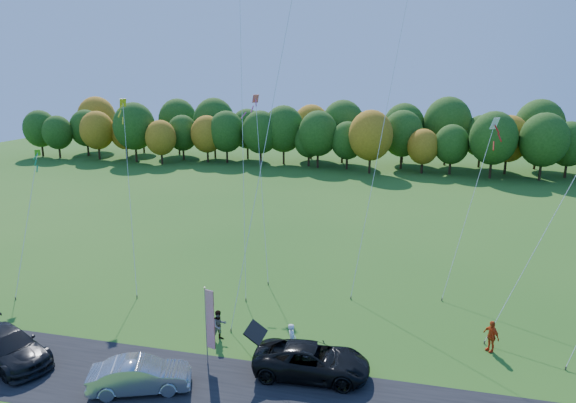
% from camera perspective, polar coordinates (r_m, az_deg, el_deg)
% --- Properties ---
extents(ground, '(160.00, 160.00, 0.00)m').
position_cam_1_polar(ground, '(29.16, -2.91, -16.36)').
color(ground, '#235616').
extents(asphalt_strip, '(90.00, 6.00, 0.01)m').
position_cam_1_polar(asphalt_strip, '(25.96, -5.59, -20.66)').
color(asphalt_strip, black).
rests_on(asphalt_strip, ground).
extents(tree_line, '(116.00, 12.00, 10.00)m').
position_cam_1_polar(tree_line, '(80.74, 8.27, 3.46)').
color(tree_line, '#1E4711').
rests_on(tree_line, ground).
extents(black_suv, '(5.94, 2.97, 1.61)m').
position_cam_1_polar(black_suv, '(26.88, 2.64, -17.24)').
color(black_suv, black).
rests_on(black_suv, ground).
extents(silver_sedan, '(5.03, 3.28, 1.56)m').
position_cam_1_polar(silver_sedan, '(26.75, -16.11, -18.07)').
color(silver_sedan, '#9E9DA1').
rests_on(silver_sedan, ground).
extents(dark_truck_a, '(6.36, 4.48, 1.71)m').
position_cam_1_polar(dark_truck_a, '(31.54, -28.73, -13.96)').
color(dark_truck_a, black).
rests_on(dark_truck_a, ground).
extents(person_tailgate_a, '(0.64, 0.80, 1.89)m').
position_cam_1_polar(person_tailgate_a, '(28.30, 0.44, -15.16)').
color(person_tailgate_a, white).
rests_on(person_tailgate_a, ground).
extents(person_tailgate_b, '(1.09, 1.10, 1.79)m').
position_cam_1_polar(person_tailgate_b, '(30.11, -7.66, -13.48)').
color(person_tailgate_b, gray).
rests_on(person_tailgate_b, ground).
extents(person_east, '(1.00, 1.09, 1.78)m').
position_cam_1_polar(person_east, '(30.84, 21.63, -13.72)').
color(person_east, '#D94114').
rests_on(person_east, ground).
extents(feather_flag, '(0.55, 0.21, 4.30)m').
position_cam_1_polar(feather_flag, '(27.07, -8.75, -12.72)').
color(feather_flag, '#999999').
rests_on(feather_flag, ground).
extents(kite_delta_blue, '(4.49, 9.87, 30.09)m').
position_cam_1_polar(kite_delta_blue, '(36.31, -5.23, 14.06)').
color(kite_delta_blue, '#4C3F33').
rests_on(kite_delta_blue, ground).
extents(kite_parafoil_orange, '(5.79, 13.77, 30.63)m').
position_cam_1_polar(kite_parafoil_orange, '(38.49, 11.74, 14.34)').
color(kite_parafoil_orange, '#4C3F33').
rests_on(kite_parafoil_orange, ground).
extents(kite_delta_red, '(3.89, 8.81, 24.03)m').
position_cam_1_polar(kite_delta_red, '(31.08, -2.13, 8.63)').
color(kite_delta_red, '#4C3F33').
rests_on(kite_delta_red, ground).
extents(kite_parafoil_rainbow, '(9.32, 8.33, 14.96)m').
position_cam_1_polar(kite_parafoil_rainbow, '(33.68, 27.97, -0.35)').
color(kite_parafoil_rainbow, '#4C3F33').
rests_on(kite_parafoil_rainbow, ground).
extents(kite_diamond_yellow, '(4.67, 7.44, 13.16)m').
position_cam_1_polar(kite_diamond_yellow, '(38.53, -17.21, 0.90)').
color(kite_diamond_yellow, '#4C3F33').
rests_on(kite_diamond_yellow, ground).
extents(kite_diamond_green, '(2.75, 6.90, 9.44)m').
position_cam_1_polar(kite_diamond_green, '(41.01, -26.99, -1.87)').
color(kite_diamond_green, '#4C3F33').
rests_on(kite_diamond_green, ground).
extents(kite_diamond_white, '(3.82, 6.72, 12.10)m').
position_cam_1_polar(kite_diamond_white, '(37.42, 19.52, -0.63)').
color(kite_diamond_white, '#4C3F33').
rests_on(kite_diamond_white, ground).
extents(kite_diamond_pink, '(3.41, 7.31, 13.43)m').
position_cam_1_polar(kite_diamond_pink, '(38.83, -2.97, 1.80)').
color(kite_diamond_pink, '#4C3F33').
rests_on(kite_diamond_pink, ground).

